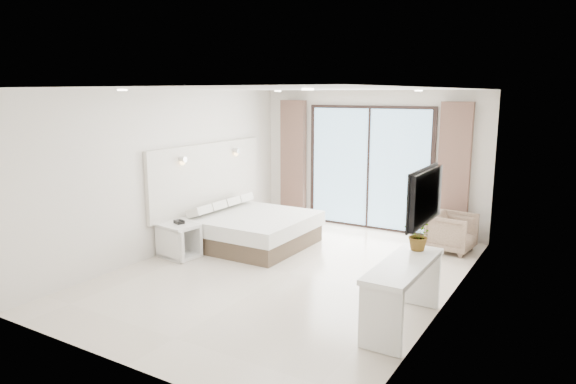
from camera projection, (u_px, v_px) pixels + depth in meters
name	position (u px, v px, depth m)	size (l,w,h in m)	color
ground	(288.00, 273.00, 7.66)	(6.20, 6.20, 0.00)	beige
room_shell	(304.00, 161.00, 8.16)	(4.62, 6.22, 2.72)	silver
bed	(250.00, 229.00, 9.04)	(1.97, 1.87, 0.69)	brown
nightstand	(179.00, 240.00, 8.37)	(0.67, 0.58, 0.55)	white
phone	(179.00, 222.00, 8.35)	(0.16, 0.13, 0.05)	black
console_desk	(403.00, 280.00, 5.80)	(0.48, 1.55, 0.77)	white
plant	(419.00, 238.00, 6.19)	(0.34, 0.38, 0.30)	#33662D
armchair	(452.00, 230.00, 8.67)	(0.70, 0.65, 0.72)	#937860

